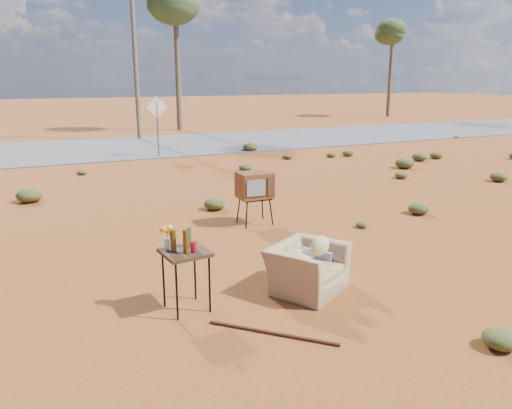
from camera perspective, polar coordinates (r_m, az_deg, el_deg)
name	(u,v)px	position (r m, az deg, el deg)	size (l,w,h in m)	color
ground	(267,279)	(7.33, 1.32, -8.47)	(140.00, 140.00, 0.00)	brown
highway	(104,148)	(21.44, -16.94, 6.15)	(140.00, 7.00, 0.04)	#565659
armchair	(309,261)	(6.90, 6.06, -6.42)	(1.28, 1.22, 0.86)	#9B7A54
tv_unit	(255,186)	(9.78, -0.14, 2.14)	(0.65, 0.53, 1.04)	black
side_table	(181,249)	(6.20, -8.54, -5.02)	(0.59, 0.59, 1.08)	#372314
rusty_bar	(272,333)	(5.86, 1.87, -14.45)	(0.04, 0.04, 1.55)	#502115
road_sign	(157,116)	(18.65, -11.23, 9.94)	(0.78, 0.06, 2.19)	brown
eucalyptus_center	(175,7)	(28.44, -9.21, 21.40)	(3.20, 3.20, 7.60)	brown
eucalyptus_right	(393,33)	(39.22, 15.38, 18.37)	(3.20, 3.20, 7.10)	brown
utility_pole_center	(135,47)	(24.11, -13.71, 17.04)	(1.40, 0.20, 8.00)	brown
scrub_patch	(142,207)	(11.02, -12.87, -0.23)	(17.49, 8.07, 0.33)	#474D21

